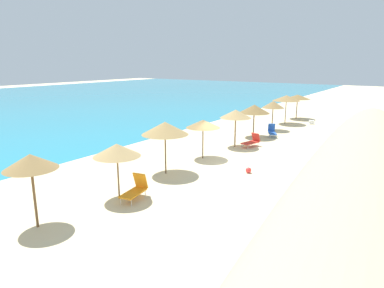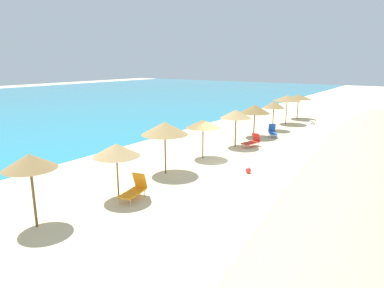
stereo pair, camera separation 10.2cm
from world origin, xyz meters
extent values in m
plane|color=beige|center=(0.00, 0.00, 0.00)|extent=(160.00, 160.00, 0.00)
ellipsoid|color=#C9B586|center=(-3.31, -8.11, 1.12)|extent=(52.03, 9.52, 2.23)
cylinder|color=brown|center=(-11.48, 1.59, 1.22)|extent=(0.10, 0.10, 2.45)
cone|color=olive|center=(-11.48, 1.59, 2.58)|extent=(1.93, 1.93, 0.57)
cylinder|color=brown|center=(-7.81, 1.02, 1.08)|extent=(0.07, 0.07, 2.16)
cone|color=tan|center=(-7.81, 1.02, 2.30)|extent=(2.11, 2.11, 0.57)
cylinder|color=brown|center=(-3.76, 1.52, 1.19)|extent=(0.08, 0.08, 2.38)
cone|color=#9E7F4C|center=(-3.76, 1.52, 2.58)|extent=(2.56, 2.56, 0.70)
cylinder|color=brown|center=(0.03, 1.47, 1.08)|extent=(0.07, 0.07, 2.16)
cone|color=olive|center=(0.03, 1.47, 2.26)|extent=(2.16, 2.16, 0.51)
cylinder|color=brown|center=(3.94, 1.15, 1.14)|extent=(0.10, 0.10, 2.29)
cone|color=tan|center=(3.94, 1.15, 2.44)|extent=(2.27, 2.27, 0.60)
cylinder|color=brown|center=(7.80, 1.42, 1.07)|extent=(0.09, 0.09, 2.14)
cone|color=olive|center=(7.80, 1.42, 2.34)|extent=(2.51, 2.51, 0.70)
cylinder|color=brown|center=(11.42, 1.20, 1.09)|extent=(0.08, 0.08, 2.19)
cone|color=olive|center=(11.42, 1.20, 2.35)|extent=(1.96, 1.96, 0.62)
cylinder|color=brown|center=(15.35, 1.36, 1.23)|extent=(0.07, 0.07, 2.46)
cone|color=olive|center=(15.35, 1.36, 2.58)|extent=(2.68, 2.68, 0.54)
cylinder|color=brown|center=(19.05, 1.39, 1.15)|extent=(0.09, 0.09, 2.30)
cone|color=olive|center=(19.05, 1.39, 2.39)|extent=(2.69, 2.69, 0.47)
cube|color=red|center=(4.48, 0.19, 0.32)|extent=(1.53, 0.96, 0.07)
cube|color=red|center=(5.13, 0.04, 0.65)|extent=(0.42, 0.70, 0.63)
cylinder|color=silver|center=(3.96, 0.60, 0.14)|extent=(0.04, 0.04, 0.29)
cylinder|color=silver|center=(3.83, 0.06, 0.14)|extent=(0.04, 0.04, 0.29)
cylinder|color=silver|center=(5.13, 0.32, 0.14)|extent=(0.04, 0.04, 0.29)
cylinder|color=silver|center=(5.00, -0.22, 0.14)|extent=(0.04, 0.04, 0.29)
cube|color=blue|center=(8.66, 0.11, 0.33)|extent=(1.42, 1.14, 0.07)
cube|color=blue|center=(9.20, 0.41, 0.69)|extent=(0.54, 0.64, 0.71)
cylinder|color=silver|center=(8.06, 0.05, 0.15)|extent=(0.04, 0.04, 0.29)
cylinder|color=silver|center=(8.30, -0.38, 0.15)|extent=(0.04, 0.04, 0.29)
cylinder|color=silver|center=(9.03, 0.59, 0.15)|extent=(0.04, 0.04, 0.29)
cylinder|color=silver|center=(9.27, 0.16, 0.15)|extent=(0.04, 0.04, 0.29)
cube|color=orange|center=(-7.60, 0.35, 0.36)|extent=(1.48, 0.89, 0.07)
cube|color=orange|center=(-6.96, 0.47, 0.74)|extent=(0.42, 0.69, 0.75)
cylinder|color=silver|center=(-8.23, 0.51, 0.16)|extent=(0.04, 0.04, 0.32)
cylinder|color=silver|center=(-8.12, -0.03, 0.16)|extent=(0.04, 0.04, 0.32)
cylinder|color=silver|center=(-7.08, 0.73, 0.16)|extent=(0.04, 0.04, 0.32)
cylinder|color=silver|center=(-6.97, 0.19, 0.16)|extent=(0.04, 0.04, 0.32)
sphere|color=red|center=(-1.10, -2.28, 0.16)|extent=(0.32, 0.32, 0.32)
cube|color=white|center=(16.61, -0.93, 0.19)|extent=(0.53, 0.58, 0.38)
camera|label=1|loc=(-18.07, -9.89, 6.10)|focal=32.08mm
camera|label=2|loc=(-18.01, -9.98, 6.10)|focal=32.08mm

